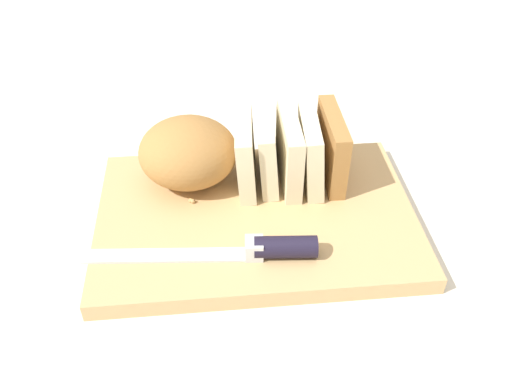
# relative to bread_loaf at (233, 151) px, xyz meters

# --- Properties ---
(ground_plane) EXTENTS (3.00, 3.00, 0.00)m
(ground_plane) POSITION_rel_bread_loaf_xyz_m (0.02, -0.07, -0.07)
(ground_plane) COLOR silver
(cutting_board) EXTENTS (0.39, 0.27, 0.02)m
(cutting_board) POSITION_rel_bread_loaf_xyz_m (0.02, -0.07, -0.05)
(cutting_board) COLOR tan
(cutting_board) RESTS_ON ground_plane
(bread_loaf) EXTENTS (0.26, 0.12, 0.09)m
(bread_loaf) POSITION_rel_bread_loaf_xyz_m (0.00, 0.00, 0.00)
(bread_loaf) COLOR #A8753D
(bread_loaf) RESTS_ON cutting_board
(bread_knife) EXTENTS (0.26, 0.04, 0.03)m
(bread_knife) POSITION_rel_bread_loaf_xyz_m (0.02, -0.14, -0.03)
(bread_knife) COLOR silver
(bread_knife) RESTS_ON cutting_board
(crumb_near_knife) EXTENTS (0.01, 0.01, 0.01)m
(crumb_near_knife) POSITION_rel_bread_loaf_xyz_m (-0.06, -0.04, -0.04)
(crumb_near_knife) COLOR tan
(crumb_near_knife) RESTS_ON cutting_board
(crumb_near_loaf) EXTENTS (0.01, 0.01, 0.01)m
(crumb_near_loaf) POSITION_rel_bread_loaf_xyz_m (-0.05, -0.05, -0.04)
(crumb_near_loaf) COLOR tan
(crumb_near_loaf) RESTS_ON cutting_board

